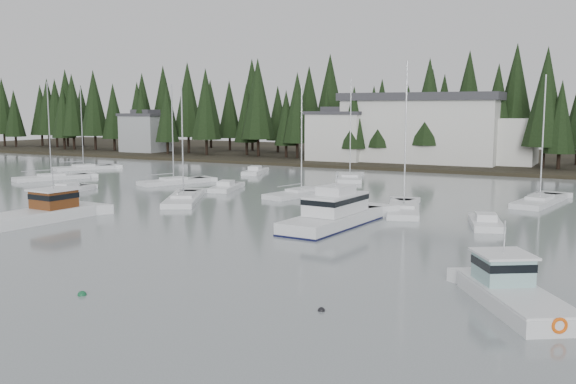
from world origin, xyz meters
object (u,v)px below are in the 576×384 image
object	(u,v)px
house_west	(339,135)
house_far_west	(146,132)
lobster_boat_brown	(38,215)
sailboat_2	(52,179)
sailboat_5	(540,203)
harbor_inn	(435,129)
sailboat_8	(174,183)
cabin_cruiser_center	(333,217)
sailboat_10	(184,201)
sailboat_4	(404,211)
sailboat_9	(84,169)
sailboat_6	(350,179)
lobster_boat_teal	(513,295)
sailboat_0	(301,195)
runabout_0	(67,191)
runabout_4	(226,189)
runabout_1	(486,225)
runabout_3	(255,172)

from	to	relation	value
house_west	house_far_west	distance (m)	42.05
lobster_boat_brown	sailboat_2	bearing A→B (deg)	50.20
sailboat_2	sailboat_5	size ratio (longest dim) A/B	1.01
harbor_inn	sailboat_8	distance (m)	45.01
house_far_west	sailboat_8	xyz separation A→B (m)	(35.78, -37.92, -4.34)
cabin_cruiser_center	sailboat_10	size ratio (longest dim) A/B	0.98
sailboat_4	sailboat_9	bearing A→B (deg)	57.12
harbor_inn	sailboat_6	world-z (taller)	sailboat_6
lobster_boat_teal	sailboat_0	xyz separation A→B (m)	(-25.22, 29.24, -0.45)
harbor_inn	sailboat_4	distance (m)	48.25
sailboat_2	sailboat_4	bearing A→B (deg)	-69.85
sailboat_8	runabout_0	world-z (taller)	sailboat_8
sailboat_0	sailboat_10	bearing A→B (deg)	150.40
house_west	cabin_cruiser_center	distance (m)	57.39
cabin_cruiser_center	sailboat_2	world-z (taller)	sailboat_2
sailboat_10	sailboat_2	bearing A→B (deg)	44.96
sailboat_5	sailboat_10	xyz separation A→B (m)	(-31.00, -14.40, -0.01)
sailboat_0	sailboat_2	bearing A→B (deg)	105.09
sailboat_8	sailboat_10	size ratio (longest dim) A/B	1.06
lobster_boat_teal	sailboat_6	size ratio (longest dim) A/B	0.60
sailboat_6	house_far_west	bearing A→B (deg)	44.08
sailboat_9	runabout_0	bearing A→B (deg)	-110.85
lobster_boat_teal	lobster_boat_brown	bearing A→B (deg)	48.74
sailboat_4	sailboat_9	size ratio (longest dim) A/B	1.07
harbor_inn	runabout_4	world-z (taller)	harbor_inn
sailboat_2	sailboat_10	bearing A→B (deg)	-81.35
runabout_1	cabin_cruiser_center	bearing A→B (deg)	100.54
lobster_boat_teal	sailboat_9	bearing A→B (deg)	26.56
lobster_boat_teal	runabout_3	world-z (taller)	lobster_boat_teal
sailboat_5	sailboat_6	distance (m)	25.92
sailboat_0	cabin_cruiser_center	bearing A→B (deg)	-132.82
house_far_west	runabout_4	world-z (taller)	house_far_west
sailboat_5	sailboat_9	bearing A→B (deg)	94.75
sailboat_2	runabout_1	xyz separation A→B (m)	(55.17, -8.02, 0.06)
sailboat_0	sailboat_10	xyz separation A→B (m)	(-8.33, -9.08, -0.01)
sailboat_5	runabout_1	world-z (taller)	sailboat_5
harbor_inn	cabin_cruiser_center	size ratio (longest dim) A/B	2.59
sailboat_10	sailboat_6	bearing A→B (deg)	-45.03
house_west	sailboat_5	size ratio (longest dim) A/B	0.75
sailboat_4	sailboat_5	bearing A→B (deg)	-59.59
runabout_4	house_far_west	bearing A→B (deg)	33.60
house_west	harbor_inn	size ratio (longest dim) A/B	0.32
sailboat_0	runabout_1	world-z (taller)	sailboat_0
sailboat_4	sailboat_8	bearing A→B (deg)	59.69
sailboat_5	runabout_0	distance (m)	48.43
house_far_west	sailboat_4	distance (m)	80.92
sailboat_2	sailboat_5	bearing A→B (deg)	-58.40
house_west	runabout_0	size ratio (longest dim) A/B	1.36
lobster_boat_brown	sailboat_5	distance (m)	45.04
runabout_0	lobster_boat_brown	bearing A→B (deg)	-149.90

